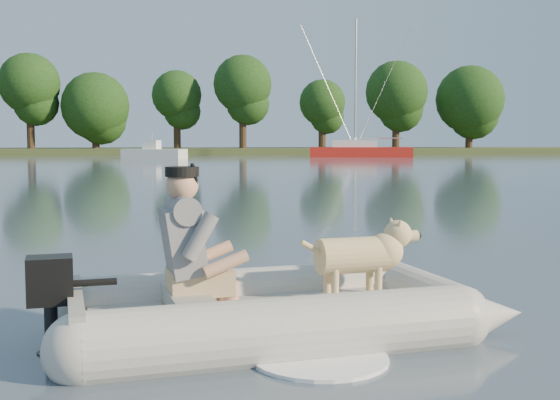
{
  "coord_description": "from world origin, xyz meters",
  "views": [
    {
      "loc": [
        -1.01,
        -5.61,
        1.43
      ],
      "look_at": [
        -0.04,
        2.16,
        0.75
      ],
      "focal_mm": 45.0,
      "sensor_mm": 36.0,
      "label": 1
    }
  ],
  "objects": [
    {
      "name": "water",
      "position": [
        0.0,
        0.0,
        0.0
      ],
      "size": [
        160.0,
        160.0,
        0.0
      ],
      "primitive_type": "plane",
      "color": "slate",
      "rests_on": "ground"
    },
    {
      "name": "shore_bank",
      "position": [
        0.0,
        62.0,
        0.25
      ],
      "size": [
        160.0,
        12.0,
        0.7
      ],
      "primitive_type": "cube",
      "color": "#47512D",
      "rests_on": "water"
    },
    {
      "name": "treeline",
      "position": [
        -3.71,
        61.11,
        5.48
      ],
      "size": [
        71.02,
        7.35,
        9.27
      ],
      "color": "#332316",
      "rests_on": "shore_bank"
    },
    {
      "name": "dinghy",
      "position": [
        -0.39,
        -0.58,
        0.56
      ],
      "size": [
        5.0,
        3.92,
        1.33
      ],
      "primitive_type": null,
      "rotation": [
        0.0,
        0.0,
        0.18
      ],
      "color": "#A9A8A3",
      "rests_on": "water"
    },
    {
      "name": "man",
      "position": [
        -1.06,
        -0.65,
        0.74
      ],
      "size": [
        0.79,
        0.71,
        1.03
      ],
      "primitive_type": null,
      "rotation": [
        0.0,
        0.0,
        0.18
      ],
      "color": "slate",
      "rests_on": "dinghy"
    },
    {
      "name": "dog",
      "position": [
        0.21,
        -0.42,
        0.5
      ],
      "size": [
        0.93,
        0.47,
        0.59
      ],
      "primitive_type": null,
      "rotation": [
        0.0,
        0.0,
        0.18
      ],
      "color": "tan",
      "rests_on": "dinghy"
    },
    {
      "name": "outboard_motor",
      "position": [
        -1.96,
        -0.86,
        0.3
      ],
      "size": [
        0.44,
        0.34,
        0.75
      ],
      "primitive_type": null,
      "rotation": [
        0.0,
        0.0,
        0.18
      ],
      "color": "black",
      "rests_on": "dinghy"
    },
    {
      "name": "motorboat",
      "position": [
        -3.77,
        46.33,
        0.91
      ],
      "size": [
        5.05,
        3.49,
        1.99
      ],
      "primitive_type": null,
      "rotation": [
        0.0,
        0.0,
        -0.4
      ],
      "color": "white",
      "rests_on": "water"
    },
    {
      "name": "sailboat",
      "position": [
        12.44,
        49.78,
        0.49
      ],
      "size": [
        8.47,
        4.36,
        11.16
      ],
      "rotation": [
        0.0,
        0.0,
        -0.25
      ],
      "color": "red",
      "rests_on": "water"
    }
  ]
}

